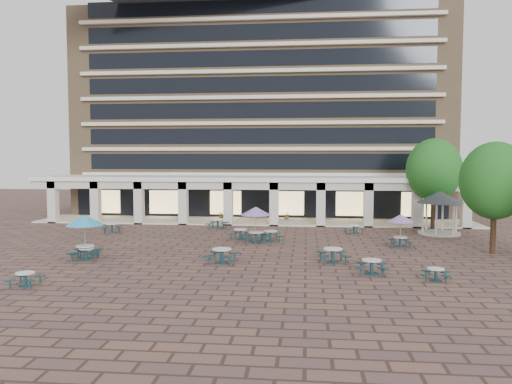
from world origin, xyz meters
TOP-DOWN VIEW (x-y plane):
  - ground at (0.00, 0.00)m, footprint 120.00×120.00m
  - apartment_building at (0.00, 25.47)m, footprint 40.00×15.50m
  - retail_arcade at (0.00, 14.80)m, footprint 42.00×6.60m
  - picnic_table_0 at (-8.52, -10.19)m, footprint 1.57×1.57m
  - picnic_table_1 at (0.08, -4.00)m, footprint 2.07×2.07m
  - picnic_table_2 at (8.53, -5.95)m, footprint 1.89×1.89m
  - picnic_table_3 at (11.57, -7.12)m, footprint 1.65×1.65m
  - picnic_table_4 at (-8.47, -3.69)m, footprint 2.33×2.33m
  - picnic_table_5 at (-8.34, -3.82)m, footprint 1.71×1.71m
  - picnic_table_6 at (1.38, 3.08)m, footprint 2.28×2.28m
  - picnic_table_7 at (6.62, -3.21)m, footprint 2.09×2.09m
  - picnic_table_8 at (-10.98, 6.81)m, footprint 2.08×2.08m
  - picnic_table_9 at (0.05, 4.65)m, footprint 1.91×1.91m
  - picnic_table_10 at (8.93, 8.44)m, footprint 1.88×1.88m
  - picnic_table_11 at (11.58, 2.54)m, footprint 1.96×1.96m
  - picnic_table_12 at (-2.67, 10.00)m, footprint 1.94×1.94m
  - picnic_table_13 at (2.38, 3.94)m, footprint 2.01×2.01m
  - gazebo at (15.80, 8.71)m, footprint 3.74×3.74m
  - tree_east_a at (17.07, 0.60)m, footprint 4.36×4.36m
  - tree_east_c at (16.05, 11.89)m, footprint 4.74×4.74m
  - planter_left at (-2.82, 12.90)m, footprint 1.50×0.75m
  - planter_right at (3.27, 12.90)m, footprint 1.50×0.78m

SIDE VIEW (x-z plane):
  - ground at x=0.00m, z-range 0.00..0.00m
  - picnic_table_3 at x=11.57m, z-range 0.06..0.70m
  - picnic_table_0 at x=-8.52m, z-range 0.07..0.74m
  - picnic_table_10 at x=8.93m, z-range 0.07..0.77m
  - picnic_table_5 at x=-8.34m, z-range 0.07..0.77m
  - picnic_table_8 at x=-10.98m, z-range 0.08..0.85m
  - picnic_table_9 at x=0.05m, z-range 0.08..0.85m
  - picnic_table_2 at x=8.53m, z-range 0.08..0.86m
  - picnic_table_13 at x=2.38m, z-range 0.08..0.86m
  - picnic_table_12 at x=-2.67m, z-range 0.08..0.92m
  - picnic_table_7 at x=6.62m, z-range 0.08..0.94m
  - picnic_table_1 at x=0.08m, z-range 0.08..0.94m
  - planter_left at x=-2.82m, z-range -0.11..1.19m
  - planter_right at x=3.27m, z-range -0.11..1.19m
  - picnic_table_11 at x=11.58m, z-range 0.79..3.05m
  - picnic_table_6 at x=1.38m, z-range 0.92..3.56m
  - picnic_table_4 at x=-8.47m, z-range 0.94..3.64m
  - gazebo at x=15.80m, z-range 0.88..4.36m
  - retail_arcade at x=0.00m, z-range 0.80..5.20m
  - tree_east_a at x=17.07m, z-range 1.11..8.37m
  - tree_east_c at x=16.05m, z-range 1.21..9.10m
  - apartment_building at x=0.00m, z-range 0.00..25.20m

